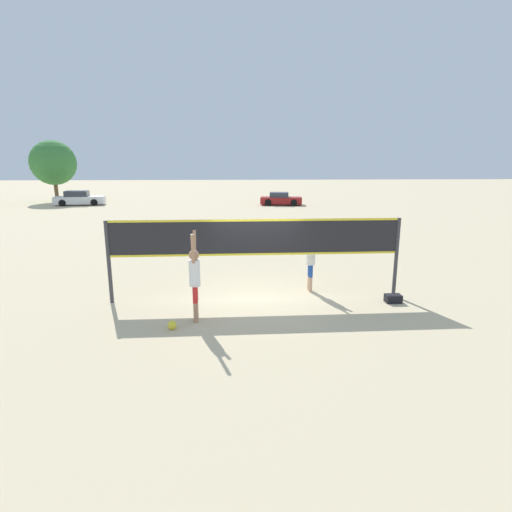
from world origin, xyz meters
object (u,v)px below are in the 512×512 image
Objects in this scene: volleyball at (172,325)px; tree_left_cluster at (53,163)px; volleyball_net at (256,242)px; player_blocker at (311,257)px; parked_car_mid at (79,199)px; parked_car_near at (281,199)px; player_spiker at (195,275)px; gear_bag at (393,298)px.

tree_left_cluster is at bearing 115.59° from volleyball.
player_blocker is at bearing 21.36° from volleyball_net.
tree_left_cluster reaches higher than parked_car_mid.
parked_car_near is 20.03m from parked_car_mid.
player_blocker is at bearing -56.05° from player_spiker.
player_spiker is 30.71m from parked_car_near.
parked_car_mid is (-19.48, 30.30, 0.52)m from gear_bag.
gear_bag is 0.10× the size of parked_car_near.
parked_car_mid is at bearing 23.95° from player_spiker.
player_blocker is 4.90m from volleyball.
player_spiker is 4.08m from player_blocker.
gear_bag is at bearing 14.03° from volleyball.
parked_car_near is 24.54m from tree_left_cluster.
player_blocker reaches higher than volleyball.
tree_left_cluster reaches higher than volleyball.
gear_bag reaches higher than volleyball.
parked_car_mid is at bearing 122.74° from gear_bag.
player_spiker is at bearing 42.59° from volleyball.
volleyball is 0.04× the size of parked_car_mid.
parked_car_near is (4.44, 28.51, -1.14)m from volleyball_net.
tree_left_cluster is at bearing 119.82° from volleyball_net.
player_spiker is (-1.63, -1.59, -0.49)m from volleyball_net.
player_spiker reaches higher than parked_car_mid.
gear_bag is 0.07× the size of tree_left_cluster.
parked_car_mid reaches higher than parked_car_near.
volleyball is at bearing -93.53° from parked_car_near.
player_spiker is 34.29m from parked_car_mid.
gear_bag is 41.54m from tree_left_cluster.
player_spiker is at bearing -135.73° from volleyball_net.
gear_bag is (5.56, 1.03, -1.10)m from player_spiker.
volleyball_net reaches higher than parked_car_mid.
player_blocker is 27.96m from parked_car_near.
parked_car_mid reaches higher than gear_bag.
parked_car_near is at bearing -11.41° from player_spiker.
volleyball is 0.48× the size of gear_bag.
player_spiker is 0.47× the size of parked_car_mid.
tree_left_cluster reaches higher than gear_bag.
volleyball_net is 28.87m from parked_car_near.
volleyball_net is 18.84× the size of gear_bag.
volleyball is (-3.92, -2.77, -0.99)m from player_blocker.
player_blocker is at bearing 35.27° from volleyball.
volleyball_net is 4.28m from gear_bag.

